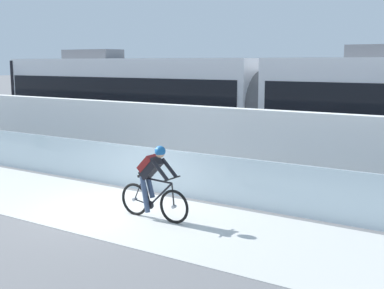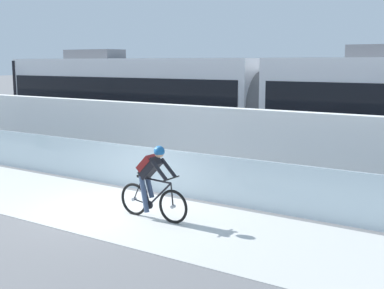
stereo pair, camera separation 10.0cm
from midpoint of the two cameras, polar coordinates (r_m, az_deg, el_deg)
name	(u,v)px [view 2 (the right image)]	position (r m, az deg, el deg)	size (l,w,h in m)	color
ground_plane	(110,210)	(11.80, -8.89, -7.25)	(200.00, 200.00, 0.00)	slate
bike_path_deck	(110,210)	(11.80, -8.89, -7.23)	(32.00, 3.20, 0.01)	beige
glass_parapet	(159,171)	(13.03, -3.45, -2.96)	(32.00, 0.05, 1.15)	silver
concrete_barrier_wall	(198,143)	(14.39, 0.85, 0.16)	(32.00, 0.36, 2.11)	white
tram_rail_near	(239,165)	(16.69, 5.46, -2.28)	(32.00, 0.08, 0.01)	#595654
tram_rail_far	(259,158)	(17.95, 7.63, -1.50)	(32.00, 0.08, 0.01)	#595654
tram	(268,106)	(16.77, 8.72, 4.24)	(22.56, 2.54, 3.81)	silver
cyclist_on_bike	(152,183)	(10.82, -4.19, -4.29)	(1.77, 0.58, 1.61)	black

